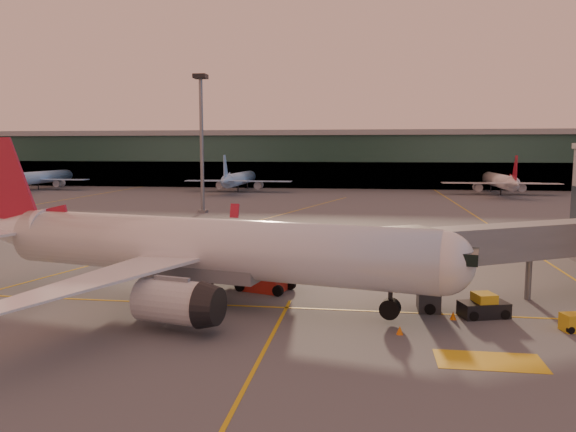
# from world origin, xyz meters

# --- Properties ---
(ground) EXTENTS (600.00, 600.00, 0.00)m
(ground) POSITION_xyz_m (0.00, 0.00, 0.00)
(ground) COLOR #4C4F54
(ground) RESTS_ON ground
(taxi_markings) EXTENTS (100.12, 173.00, 0.01)m
(taxi_markings) POSITION_xyz_m (-7.32, 44.49, 0.01)
(taxi_markings) COLOR gold
(taxi_markings) RESTS_ON ground
(terminal) EXTENTS (400.00, 20.00, 17.60)m
(terminal) POSITION_xyz_m (0.00, 141.79, 8.76)
(terminal) COLOR #19382D
(terminal) RESTS_ON ground
(mast_west_near) EXTENTS (2.40, 2.40, 25.60)m
(mast_west_near) POSITION_xyz_m (-20.00, 66.00, 14.86)
(mast_west_near) COLOR slate
(mast_west_near) RESTS_ON ground
(distant_aircraft_row) EXTENTS (225.00, 34.00, 13.00)m
(distant_aircraft_row) POSITION_xyz_m (-53.75, 118.00, 0.00)
(distant_aircraft_row) COLOR #94C3F7
(distant_aircraft_row) RESTS_ON ground
(main_airplane) EXTENTS (42.76, 38.87, 13.00)m
(main_airplane) POSITION_xyz_m (-2.49, 5.58, 4.22)
(main_airplane) COLOR white
(main_airplane) RESTS_ON ground
(jet_bridge) EXTENTS (24.42, 15.47, 6.26)m
(jet_bridge) POSITION_xyz_m (25.12, 11.02, 4.42)
(jet_bridge) COLOR slate
(jet_bridge) RESTS_ON ground
(catering_truck) EXTENTS (6.29, 4.16, 4.50)m
(catering_truck) POSITION_xyz_m (2.24, 9.96, 2.56)
(catering_truck) COLOR red
(catering_truck) RESTS_ON ground
(pushback_tug) EXTENTS (3.73, 2.69, 1.73)m
(pushback_tug) POSITION_xyz_m (19.36, 4.74, 0.70)
(pushback_tug) COLOR black
(pushback_tug) RESTS_ON ground
(cone_nose) EXTENTS (0.46, 0.46, 0.59)m
(cone_nose) POSITION_xyz_m (17.09, 3.78, 0.28)
(cone_nose) COLOR orange
(cone_nose) RESTS_ON ground
(cone_wing_left) EXTENTS (0.45, 0.45, 0.58)m
(cone_wing_left) POSITION_xyz_m (-1.83, 23.19, 0.28)
(cone_wing_left) COLOR orange
(cone_wing_left) RESTS_ON ground
(cone_fwd) EXTENTS (0.45, 0.45, 0.57)m
(cone_fwd) POSITION_xyz_m (13.19, -0.02, 0.28)
(cone_fwd) COLOR orange
(cone_fwd) RESTS_ON ground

